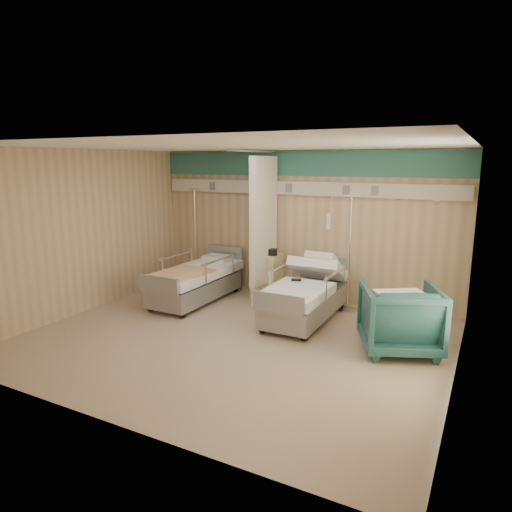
# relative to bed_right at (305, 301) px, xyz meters

# --- Properties ---
(ground) EXTENTS (6.00, 5.00, 0.00)m
(ground) POSITION_rel_bed_right_xyz_m (-0.60, -1.30, -0.32)
(ground) COLOR gray
(ground) RESTS_ON ground
(room_walls) EXTENTS (6.04, 5.04, 2.82)m
(room_walls) POSITION_rel_bed_right_xyz_m (-0.63, -1.05, 1.55)
(room_walls) COLOR tan
(room_walls) RESTS_ON ground
(bed_right) EXTENTS (1.00, 2.16, 0.63)m
(bed_right) POSITION_rel_bed_right_xyz_m (0.00, 0.00, 0.00)
(bed_right) COLOR white
(bed_right) RESTS_ON ground
(bed_left) EXTENTS (1.00, 2.16, 0.63)m
(bed_left) POSITION_rel_bed_right_xyz_m (-2.20, 0.00, 0.00)
(bed_left) COLOR white
(bed_left) RESTS_ON ground
(bedside_cabinet) EXTENTS (0.50, 0.48, 0.85)m
(bedside_cabinet) POSITION_rel_bed_right_xyz_m (-1.15, 0.90, 0.11)
(bedside_cabinet) COLOR #D5D185
(bedside_cabinet) RESTS_ON ground
(visitor_armchair) EXTENTS (1.34, 1.35, 0.94)m
(visitor_armchair) POSITION_rel_bed_right_xyz_m (1.63, -0.60, 0.16)
(visitor_armchair) COLOR #1E4B4B
(visitor_armchair) RESTS_ON ground
(waffle_blanket) EXTENTS (0.86, 0.84, 0.07)m
(waffle_blanket) POSITION_rel_bed_right_xyz_m (1.66, -0.66, 0.67)
(waffle_blanket) COLOR silver
(waffle_blanket) RESTS_ON visitor_armchair
(iv_stand_right) EXTENTS (0.36, 0.36, 2.04)m
(iv_stand_right) POSITION_rel_bed_right_xyz_m (0.50, 0.76, 0.10)
(iv_stand_right) COLOR silver
(iv_stand_right) RESTS_ON ground
(iv_stand_left) EXTENTS (0.37, 0.37, 2.05)m
(iv_stand_left) POSITION_rel_bed_right_xyz_m (-2.85, 0.95, 0.10)
(iv_stand_left) COLOR silver
(iv_stand_left) RESTS_ON ground
(call_remote) EXTENTS (0.18, 0.13, 0.04)m
(call_remote) POSITION_rel_bed_right_xyz_m (-0.18, 0.04, 0.33)
(call_remote) COLOR black
(call_remote) RESTS_ON bed_right
(tan_blanket) EXTENTS (0.88, 1.07, 0.04)m
(tan_blanket) POSITION_rel_bed_right_xyz_m (-2.17, -0.46, 0.33)
(tan_blanket) COLOR tan
(tan_blanket) RESTS_ON bed_left
(toiletry_bag) EXTENTS (0.26, 0.20, 0.12)m
(toiletry_bag) POSITION_rel_bed_right_xyz_m (-1.02, 0.81, 0.60)
(toiletry_bag) COLOR black
(toiletry_bag) RESTS_ON bedside_cabinet
(white_cup) EXTENTS (0.11, 0.11, 0.12)m
(white_cup) POSITION_rel_bed_right_xyz_m (-1.35, 1.02, 0.60)
(white_cup) COLOR white
(white_cup) RESTS_ON bedside_cabinet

